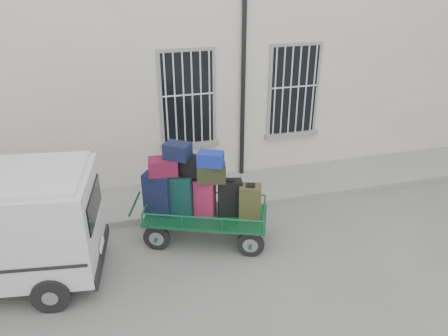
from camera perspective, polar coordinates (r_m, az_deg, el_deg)
name	(u,v)px	position (r m, az deg, el deg)	size (l,w,h in m)	color
ground	(239,247)	(8.94, 2.03, -10.27)	(80.00, 80.00, 0.00)	slate
building	(184,47)	(12.78, -5.28, 15.49)	(24.00, 5.15, 6.00)	beige
sidewalk	(213,193)	(10.69, -1.43, -3.24)	(24.00, 1.70, 0.15)	gray
luggage_cart	(199,195)	(8.59, -3.26, -3.53)	(2.83, 1.91, 2.11)	black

